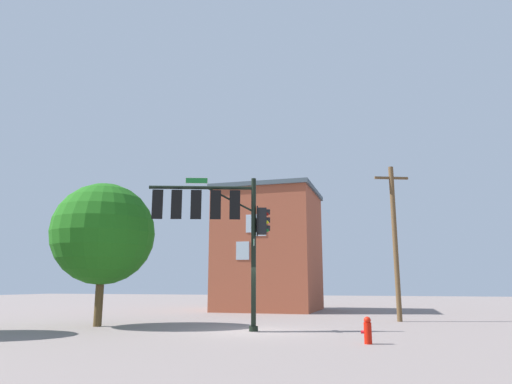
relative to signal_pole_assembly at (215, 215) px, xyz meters
name	(u,v)px	position (x,y,z in m)	size (l,w,h in m)	color
ground_plane	(254,331)	(-1.51, -0.48, -4.62)	(120.00, 120.00, 0.00)	gray
signal_pole_assembly	(215,215)	(0.00, 0.00, 0.00)	(4.83, 2.00, 6.22)	black
utility_pole	(395,239)	(-7.18, -7.12, -0.48)	(1.72, 0.75, 7.95)	brown
fire_hydrant	(368,330)	(-6.05, 2.28, -4.21)	(0.33, 0.24, 0.83)	red
tree_mid	(103,234)	(5.72, -0.62, -0.52)	(4.63, 4.63, 6.42)	#503C20
brick_building	(270,249)	(1.50, -14.85, -0.28)	(7.01, 7.26, 8.66)	#994830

